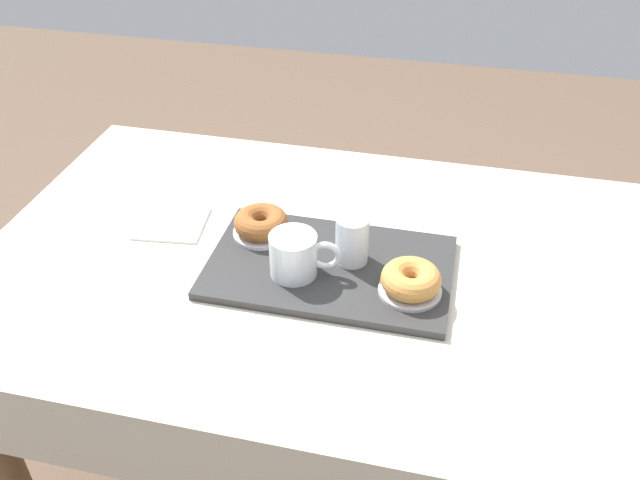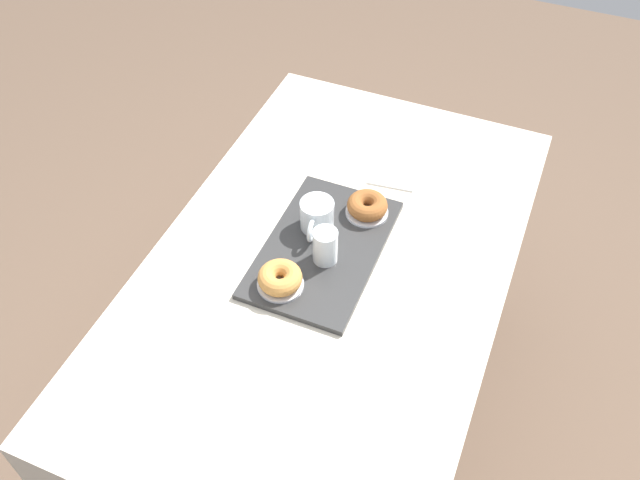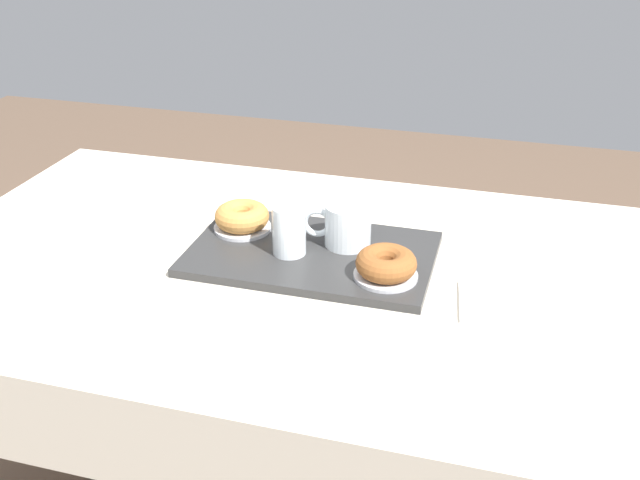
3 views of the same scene
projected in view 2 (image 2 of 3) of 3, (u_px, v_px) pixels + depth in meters
The scene contains 10 objects.
ground_plane at pixel (327, 409), 2.26m from camera, with size 6.00×6.00×0.00m, color brown.
dining_table at pixel (329, 287), 1.78m from camera, with size 1.43×0.87×0.76m.
serving_tray at pixel (323, 248), 1.72m from camera, with size 0.45×0.28×0.02m, color #2D2D2D.
tea_mug_left at pixel (317, 216), 1.73m from camera, with size 0.13×0.09×0.08m.
water_glass_near at pixel (325, 247), 1.66m from camera, with size 0.06×0.06×0.09m.
donut_plate_left at pixel (280, 284), 1.63m from camera, with size 0.11×0.11×0.01m, color silver.
sugar_donut_left at pixel (280, 278), 1.61m from camera, with size 0.11×0.11×0.04m, color #BC7F3D.
donut_plate_right at pixel (367, 212), 1.79m from camera, with size 0.11×0.11×0.01m, color silver.
sugar_donut_right at pixel (367, 205), 1.78m from camera, with size 0.11×0.11×0.04m, color brown.
paper_napkin at pixel (395, 171), 1.93m from camera, with size 0.14×0.13×0.01m, color white.
Camera 2 is at (1.03, 0.40, 2.05)m, focal length 38.13 mm.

